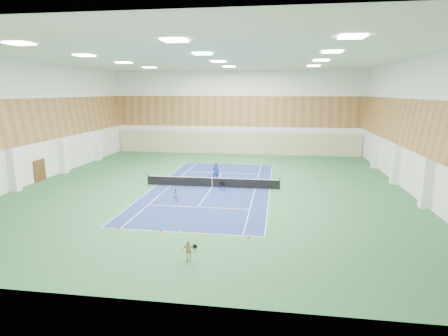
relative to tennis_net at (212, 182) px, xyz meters
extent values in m
plane|color=#2A6438|center=(0.00, 0.00, -0.55)|extent=(40.00, 40.00, 0.00)
cube|color=navy|center=(0.00, 0.00, -0.55)|extent=(10.97, 23.77, 0.01)
cube|color=#C6B793|center=(0.00, 19.75, 1.05)|extent=(35.40, 0.16, 3.20)
cube|color=#593319|center=(-17.92, 0.00, 0.55)|extent=(0.08, 1.80, 2.20)
imported|color=navy|center=(-0.11, 2.70, 0.38)|extent=(0.79, 0.64, 1.87)
imported|color=#9A99A2|center=(-2.09, -5.22, 0.06)|extent=(0.67, 0.56, 1.21)
imported|color=tan|center=(1.53, -15.86, 0.04)|extent=(0.73, 0.40, 1.17)
cone|color=#FB470D|center=(-3.88, -6.06, -0.45)|extent=(0.17, 0.17, 0.19)
cone|color=#DE470B|center=(-0.94, -5.93, -0.44)|extent=(0.21, 0.21, 0.23)
cone|color=#E4540C|center=(1.13, -6.11, -0.43)|extent=(0.21, 0.21, 0.23)
cone|color=#FF620D|center=(3.24, -6.56, -0.43)|extent=(0.21, 0.21, 0.24)
cone|color=#EB430C|center=(-4.23, -11.94, -0.45)|extent=(0.18, 0.18, 0.20)
cone|color=#FE4A0D|center=(-1.27, -12.02, -0.44)|extent=(0.20, 0.20, 0.22)
cone|color=orange|center=(1.71, -12.07, -0.45)|extent=(0.18, 0.18, 0.19)
cone|color=#FF450D|center=(4.52, -12.31, -0.45)|extent=(0.18, 0.18, 0.20)
camera|label=1|loc=(6.18, -34.25, 8.46)|focal=30.00mm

